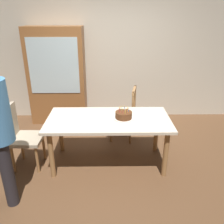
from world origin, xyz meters
The scene contains 12 objects.
ground centered at (0.00, 0.00, 0.00)m, with size 6.40×6.40×0.00m, color brown.
back_wall centered at (0.00, 1.85, 1.30)m, with size 6.40×0.10×2.60m, color beige.
dining_table centered at (0.00, 0.00, 0.64)m, with size 1.75×0.87×0.73m.
birthday_cake centered at (0.21, -0.01, 0.78)m, with size 0.28×0.28×0.17m.
plate_near_celebrant centered at (-0.48, -0.20, 0.74)m, with size 0.22×0.22×0.01m, color white.
plate_far_side centered at (-0.09, 0.20, 0.74)m, with size 0.22×0.22×0.01m, color white.
fork_near_celebrant centered at (-0.64, -0.20, 0.73)m, with size 0.18×0.02×0.01m, color silver.
fork_far_side centered at (-0.25, 0.19, 0.73)m, with size 0.18×0.02×0.01m, color silver.
fork_near_guest centered at (0.37, -0.18, 0.73)m, with size 0.18×0.02×0.01m, color silver.
chair_spindle_back centered at (0.27, 0.75, 0.46)m, with size 0.52×0.52×0.95m.
chair_upholstered centered at (-1.26, -0.07, 0.53)m, with size 0.45×0.45×0.95m.
china_cabinet centered at (-1.02, 1.56, 0.95)m, with size 1.10×0.45×1.90m.
Camera 1 is at (0.01, -3.00, 2.10)m, focal length 37.24 mm.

